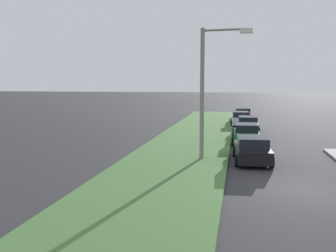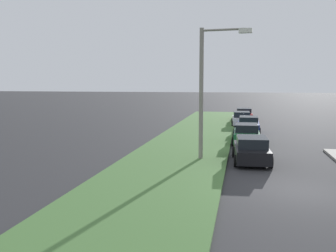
{
  "view_description": "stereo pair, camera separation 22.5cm",
  "coord_description": "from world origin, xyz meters",
  "px_view_note": "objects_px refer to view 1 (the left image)",
  "views": [
    {
      "loc": [
        -16.01,
        2.59,
        4.51
      ],
      "look_at": [
        11.29,
        7.76,
        1.26
      ],
      "focal_mm": 40.37,
      "sensor_mm": 36.0,
      "label": 1
    },
    {
      "loc": [
        -15.97,
        2.37,
        4.51
      ],
      "look_at": [
        11.29,
        7.76,
        1.26
      ],
      "focal_mm": 40.37,
      "sensor_mm": 36.0,
      "label": 2
    }
  ],
  "objects_px": {
    "parked_car_white": "(240,119)",
    "parked_car_red": "(243,114)",
    "parked_car_black": "(252,150)",
    "parked_car_green": "(246,134)",
    "streetlight": "(208,84)",
    "parked_car_blue": "(248,125)"
  },
  "relations": [
    {
      "from": "streetlight",
      "to": "parked_car_green",
      "type": "bearing_deg",
      "value": -19.16
    },
    {
      "from": "parked_car_blue",
      "to": "parked_car_red",
      "type": "relative_size",
      "value": 0.99
    },
    {
      "from": "parked_car_red",
      "to": "streetlight",
      "type": "xyz_separation_m",
      "value": [
        -23.5,
        2.13,
        3.67
      ]
    },
    {
      "from": "parked_car_green",
      "to": "streetlight",
      "type": "distance_m",
      "value": 7.93
    },
    {
      "from": "parked_car_white",
      "to": "streetlight",
      "type": "xyz_separation_m",
      "value": [
        -18.22,
        1.89,
        3.67
      ]
    },
    {
      "from": "parked_car_black",
      "to": "streetlight",
      "type": "height_order",
      "value": "streetlight"
    },
    {
      "from": "parked_car_green",
      "to": "parked_car_red",
      "type": "bearing_deg",
      "value": 0.72
    },
    {
      "from": "parked_car_green",
      "to": "parked_car_white",
      "type": "relative_size",
      "value": 0.99
    },
    {
      "from": "parked_car_green",
      "to": "parked_car_red",
      "type": "relative_size",
      "value": 0.99
    },
    {
      "from": "parked_car_green",
      "to": "parked_car_red",
      "type": "height_order",
      "value": "same"
    },
    {
      "from": "parked_car_blue",
      "to": "parked_car_white",
      "type": "distance_m",
      "value": 5.49
    },
    {
      "from": "parked_car_red",
      "to": "streetlight",
      "type": "bearing_deg",
      "value": 172.52
    },
    {
      "from": "streetlight",
      "to": "parked_car_blue",
      "type": "bearing_deg",
      "value": -11.25
    },
    {
      "from": "parked_car_green",
      "to": "parked_car_blue",
      "type": "distance_m",
      "value": 6.13
    },
    {
      "from": "parked_car_black",
      "to": "parked_car_red",
      "type": "bearing_deg",
      "value": -2.43
    },
    {
      "from": "parked_car_white",
      "to": "parked_car_red",
      "type": "xyz_separation_m",
      "value": [
        5.28,
        -0.24,
        0.0
      ]
    },
    {
      "from": "parked_car_black",
      "to": "parked_car_red",
      "type": "height_order",
      "value": "same"
    },
    {
      "from": "parked_car_black",
      "to": "parked_car_white",
      "type": "height_order",
      "value": "same"
    },
    {
      "from": "parked_car_black",
      "to": "parked_car_green",
      "type": "bearing_deg",
      "value": -1.58
    },
    {
      "from": "parked_car_red",
      "to": "streetlight",
      "type": "distance_m",
      "value": 23.88
    },
    {
      "from": "parked_car_black",
      "to": "parked_car_blue",
      "type": "distance_m",
      "value": 12.75
    },
    {
      "from": "parked_car_white",
      "to": "parked_car_red",
      "type": "distance_m",
      "value": 5.28
    }
  ]
}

